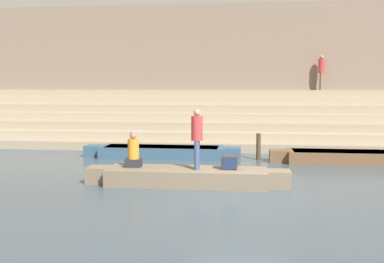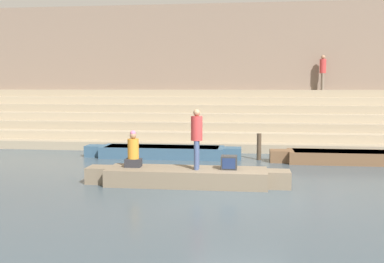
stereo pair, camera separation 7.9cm
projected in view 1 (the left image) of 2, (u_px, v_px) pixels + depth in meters
ground_plane at (239, 195)px, 11.14m from camera, size 120.00×120.00×0.00m
ghat_steps at (242, 124)px, 21.45m from camera, size 36.00×5.43×2.51m
back_wall at (243, 72)px, 23.70m from camera, size 34.20×1.28×6.92m
rowboat_main at (187, 176)px, 12.29m from camera, size 5.58×1.33×0.45m
person_standing at (197, 135)px, 12.08m from camera, size 0.31×0.31×1.63m
person_rowing at (133, 152)px, 12.49m from camera, size 0.44×0.34×1.03m
tv_set at (229, 162)px, 12.18m from camera, size 0.43×0.40×0.37m
moored_boat_shore at (353, 157)px, 15.75m from camera, size 5.84×1.19×0.43m
moored_boat_distant at (162, 152)px, 16.99m from camera, size 5.95×1.19×0.43m
mooring_post at (258, 147)px, 16.46m from camera, size 0.16×0.16×0.98m
person_on_steps at (321, 70)px, 22.27m from camera, size 0.31×0.31×1.72m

